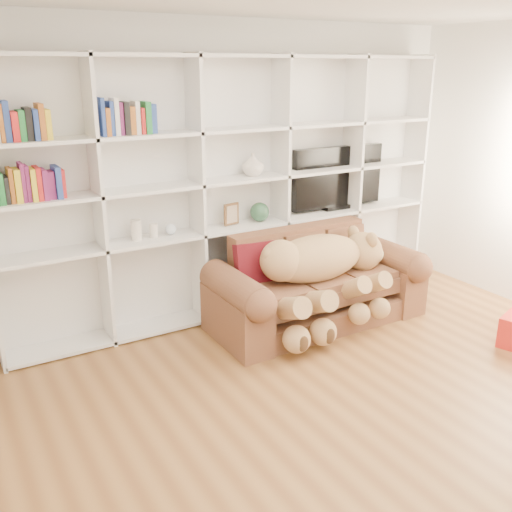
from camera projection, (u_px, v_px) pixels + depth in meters
floor at (409, 429)px, 3.78m from camera, size 5.00×5.00×0.00m
wall_back at (230, 170)px, 5.39m from camera, size 5.00×0.02×2.70m
bookshelf at (213, 180)px, 5.18m from camera, size 4.43×0.35×2.40m
sofa at (315, 289)px, 5.31m from camera, size 2.01×0.87×0.84m
teddy_bear at (322, 269)px, 5.05m from camera, size 1.41×0.80×0.82m
throw_pillow at (256, 264)px, 5.06m from camera, size 0.41×0.26×0.40m
tv at (338, 178)px, 5.90m from camera, size 1.09×0.18×0.64m
picture_frame at (231, 214)px, 5.31m from camera, size 0.17×0.06×0.20m
green_vase at (260, 212)px, 5.46m from camera, size 0.18×0.18×0.18m
figurine_tall at (136, 230)px, 4.87m from camera, size 0.10×0.10×0.18m
figurine_short at (154, 231)px, 4.96m from camera, size 0.09×0.09×0.12m
snow_globe at (171, 229)px, 5.04m from camera, size 0.10×0.10×0.10m
shelf_vase at (253, 164)px, 5.28m from camera, size 0.26×0.26×0.21m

